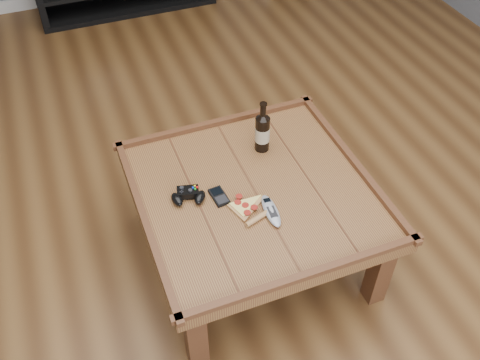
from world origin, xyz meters
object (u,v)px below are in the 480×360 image
object	(u,v)px
game_controller	(188,196)
remote_control	(271,211)
coffee_table	(254,200)
beer_bottle	(262,131)
smartphone	(219,196)
pizza_slice	(247,208)

from	to	relation	value
game_controller	remote_control	distance (m)	0.36
coffee_table	remote_control	xyz separation A→B (m)	(0.01, -0.14, 0.07)
coffee_table	remote_control	distance (m)	0.16
beer_bottle	game_controller	distance (m)	0.46
remote_control	game_controller	bearing A→B (deg)	150.29
smartphone	remote_control	bearing A→B (deg)	-48.70
coffee_table	beer_bottle	xyz separation A→B (m)	(0.14, 0.24, 0.16)
pizza_slice	beer_bottle	bearing A→B (deg)	40.50
coffee_table	remote_control	bearing A→B (deg)	-84.61
coffee_table	game_controller	world-z (taller)	game_controller
remote_control	smartphone	bearing A→B (deg)	141.04
pizza_slice	smartphone	bearing A→B (deg)	111.14
game_controller	remote_control	xyz separation A→B (m)	(0.30, -0.20, -0.01)
game_controller	pizza_slice	distance (m)	0.26
remote_control	beer_bottle	bearing A→B (deg)	76.80
smartphone	beer_bottle	bearing A→B (deg)	32.13
beer_bottle	game_controller	bearing A→B (deg)	-155.96
game_controller	remote_control	bearing A→B (deg)	-20.02
game_controller	beer_bottle	bearing A→B (deg)	38.04
game_controller	remote_control	size ratio (longest dim) A/B	0.85
coffee_table	smartphone	world-z (taller)	coffee_table
pizza_slice	remote_control	world-z (taller)	remote_control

